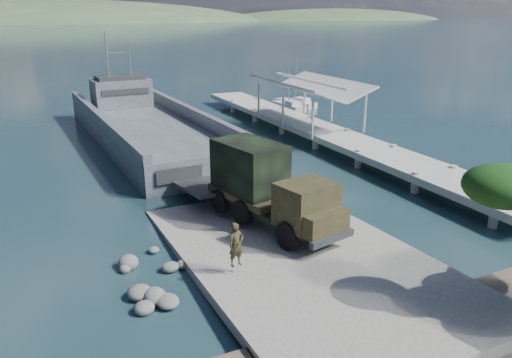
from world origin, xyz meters
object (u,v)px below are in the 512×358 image
object	(u,v)px
military_truck	(267,186)
sailboat_far	(289,106)
landing_craft	(149,133)
soldier	(236,253)
sailboat_near	(296,103)
pier	(315,122)

from	to	relation	value
military_truck	sailboat_far	bearing A→B (deg)	46.79
landing_craft	sailboat_far	distance (m)	20.51
soldier	sailboat_far	xyz separation A→B (m)	(21.45, 34.00, -1.12)
military_truck	soldier	distance (m)	5.78
sailboat_near	sailboat_far	distance (m)	2.13
pier	sailboat_far	xyz separation A→B (m)	(5.07, 13.76, -1.26)
military_truck	sailboat_near	bearing A→B (deg)	45.61
soldier	sailboat_near	size ratio (longest dim) A/B	0.28
pier	soldier	world-z (taller)	pier
landing_craft	sailboat_far	xyz separation A→B (m)	(18.80, 8.17, -0.47)
sailboat_near	military_truck	bearing A→B (deg)	-140.70
landing_craft	soldier	xyz separation A→B (m)	(-2.65, -25.83, 0.65)
military_truck	sailboat_near	world-z (taller)	sailboat_near
pier	soldier	xyz separation A→B (m)	(-16.38, -20.23, -0.14)
pier	sailboat_near	size ratio (longest dim) A/B	6.39
sailboat_near	pier	bearing A→B (deg)	-132.58
soldier	sailboat_near	xyz separation A→B (m)	(23.13, 35.31, -1.09)
soldier	pier	bearing A→B (deg)	41.58
military_truck	sailboat_far	world-z (taller)	sailboat_far
pier	sailboat_near	distance (m)	16.57
military_truck	sailboat_far	xyz separation A→B (m)	(17.82, 29.62, -2.15)
pier	landing_craft	xyz separation A→B (m)	(-13.73, 5.60, -0.79)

